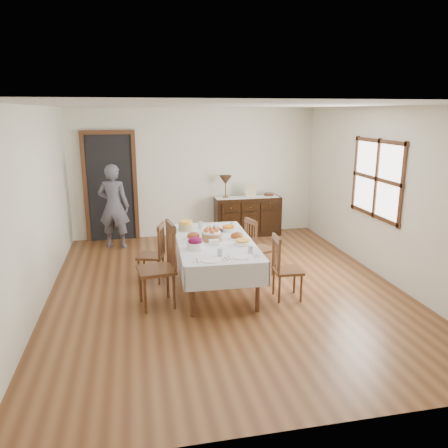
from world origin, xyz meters
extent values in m
plane|color=brown|center=(0.00, 0.00, 0.00)|extent=(6.00, 6.00, 0.00)
cube|color=silver|center=(0.00, 0.00, 2.60)|extent=(5.00, 6.00, 0.02)
cube|color=white|center=(0.00, 3.00, 1.30)|extent=(5.00, 0.02, 2.60)
cube|color=white|center=(0.00, -3.00, 1.30)|extent=(5.00, 0.02, 2.60)
cube|color=white|center=(-2.50, 0.00, 1.30)|extent=(0.02, 6.00, 2.60)
cube|color=white|center=(2.50, 0.00, 1.30)|extent=(0.02, 6.00, 2.60)
cube|color=white|center=(2.49, 0.30, 1.50)|extent=(0.02, 1.30, 1.10)
cube|color=#522F1A|center=(2.48, 0.30, 1.50)|extent=(0.03, 1.46, 1.26)
cube|color=black|center=(-1.70, 2.96, 1.05)|extent=(0.90, 0.06, 2.10)
cube|color=#522F1A|center=(-1.70, 2.94, 1.05)|extent=(1.04, 0.08, 2.18)
cube|color=silver|center=(-0.14, 0.07, 0.70)|extent=(1.10, 2.09, 0.04)
cylinder|color=#522F1A|center=(-0.59, -0.80, 0.33)|extent=(0.06, 0.06, 0.66)
cylinder|color=#522F1A|center=(0.25, -0.83, 0.33)|extent=(0.06, 0.06, 0.66)
cylinder|color=#522F1A|center=(-0.53, 0.97, 0.33)|extent=(0.06, 0.06, 0.66)
cylinder|color=#522F1A|center=(0.31, 0.95, 0.33)|extent=(0.06, 0.06, 0.66)
cube|color=silver|center=(-0.67, 0.09, 0.56)|extent=(0.09, 2.10, 0.32)
cube|color=silver|center=(0.38, 0.05, 0.56)|extent=(0.09, 2.10, 0.32)
cube|color=silver|center=(-0.18, -0.97, 0.56)|extent=(1.07, 0.06, 0.32)
cube|color=silver|center=(-0.11, 1.11, 0.56)|extent=(1.07, 0.06, 0.32)
cube|color=#522F1A|center=(-1.01, -0.38, 0.50)|extent=(0.53, 0.53, 0.04)
cylinder|color=#522F1A|center=(-1.22, -0.22, 0.24)|extent=(0.04, 0.04, 0.48)
cylinder|color=#522F1A|center=(-1.17, -0.60, 0.24)|extent=(0.04, 0.04, 0.48)
cylinder|color=#522F1A|center=(-0.85, -0.17, 0.24)|extent=(0.04, 0.04, 0.48)
cylinder|color=#522F1A|center=(-0.80, -0.54, 0.24)|extent=(0.04, 0.04, 0.48)
cylinder|color=#522F1A|center=(-0.83, -0.15, 0.81)|extent=(0.04, 0.04, 0.62)
cylinder|color=#522F1A|center=(-0.77, -0.55, 0.81)|extent=(0.04, 0.04, 0.62)
cube|color=#522F1A|center=(-0.80, -0.35, 1.08)|extent=(0.11, 0.45, 0.09)
cylinder|color=#522F1A|center=(-0.82, -0.25, 0.79)|extent=(0.02, 0.02, 0.51)
cylinder|color=#522F1A|center=(-0.80, -0.35, 0.79)|extent=(0.02, 0.02, 0.51)
cylinder|color=#522F1A|center=(-0.79, -0.45, 0.79)|extent=(0.02, 0.02, 0.51)
cube|color=#522F1A|center=(-1.05, 0.52, 0.40)|extent=(0.46, 0.46, 0.04)
cylinder|color=#522F1A|center=(-1.15, 0.71, 0.19)|extent=(0.03, 0.03, 0.38)
cylinder|color=#522F1A|center=(-1.24, 0.42, 0.19)|extent=(0.03, 0.03, 0.38)
cylinder|color=#522F1A|center=(-0.86, 0.62, 0.19)|extent=(0.03, 0.03, 0.38)
cylinder|color=#522F1A|center=(-0.94, 0.33, 0.19)|extent=(0.03, 0.03, 0.38)
cylinder|color=#522F1A|center=(-0.84, 0.63, 0.65)|extent=(0.04, 0.04, 0.50)
cylinder|color=#522F1A|center=(-0.93, 0.32, 0.65)|extent=(0.04, 0.04, 0.50)
cube|color=#522F1A|center=(-0.88, 0.47, 0.86)|extent=(0.13, 0.35, 0.07)
cylinder|color=#522F1A|center=(-0.86, 0.55, 0.63)|extent=(0.02, 0.02, 0.41)
cylinder|color=#522F1A|center=(-0.88, 0.47, 0.63)|extent=(0.02, 0.02, 0.41)
cylinder|color=#522F1A|center=(-0.91, 0.39, 0.63)|extent=(0.02, 0.02, 0.41)
cube|color=#522F1A|center=(0.77, -0.51, 0.40)|extent=(0.40, 0.40, 0.04)
cylinder|color=#522F1A|center=(0.91, -0.67, 0.19)|extent=(0.03, 0.03, 0.38)
cylinder|color=#522F1A|center=(0.93, -0.36, 0.19)|extent=(0.03, 0.03, 0.38)
cylinder|color=#522F1A|center=(0.61, -0.65, 0.19)|extent=(0.03, 0.03, 0.38)
cylinder|color=#522F1A|center=(0.62, -0.35, 0.19)|extent=(0.03, 0.03, 0.38)
cylinder|color=#522F1A|center=(0.59, -0.66, 0.65)|extent=(0.04, 0.04, 0.50)
cylinder|color=#522F1A|center=(0.61, -0.34, 0.65)|extent=(0.04, 0.04, 0.50)
cube|color=#522F1A|center=(0.60, -0.50, 0.87)|extent=(0.06, 0.36, 0.07)
cylinder|color=#522F1A|center=(0.59, -0.58, 0.64)|extent=(0.02, 0.02, 0.41)
cylinder|color=#522F1A|center=(0.60, -0.50, 0.64)|extent=(0.02, 0.02, 0.41)
cylinder|color=#522F1A|center=(0.60, -0.42, 0.64)|extent=(0.02, 0.02, 0.41)
cube|color=#522F1A|center=(0.66, 0.48, 0.41)|extent=(0.46, 0.46, 0.04)
cylinder|color=#522F1A|center=(0.85, 0.37, 0.19)|extent=(0.03, 0.03, 0.39)
cylinder|color=#522F1A|center=(0.77, 0.67, 0.19)|extent=(0.03, 0.03, 0.39)
cylinder|color=#522F1A|center=(0.55, 0.29, 0.19)|extent=(0.03, 0.03, 0.39)
cylinder|color=#522F1A|center=(0.47, 0.59, 0.19)|extent=(0.03, 0.03, 0.39)
cylinder|color=#522F1A|center=(0.53, 0.28, 0.66)|extent=(0.04, 0.04, 0.51)
cylinder|color=#522F1A|center=(0.45, 0.59, 0.66)|extent=(0.04, 0.04, 0.51)
cube|color=#522F1A|center=(0.49, 0.44, 0.88)|extent=(0.13, 0.36, 0.07)
cylinder|color=#522F1A|center=(0.51, 0.36, 0.64)|extent=(0.02, 0.02, 0.42)
cylinder|color=#522F1A|center=(0.49, 0.44, 0.64)|extent=(0.02, 0.02, 0.42)
cylinder|color=#522F1A|center=(0.47, 0.52, 0.64)|extent=(0.02, 0.02, 0.42)
cube|color=black|center=(1.04, 2.72, 0.41)|extent=(1.35, 0.45, 0.81)
cube|color=black|center=(0.64, 2.48, 0.65)|extent=(0.38, 0.02, 0.16)
sphere|color=brown|center=(0.64, 2.46, 0.65)|extent=(0.03, 0.03, 0.03)
cube|color=black|center=(1.04, 2.48, 0.65)|extent=(0.38, 0.02, 0.16)
sphere|color=brown|center=(1.04, 2.46, 0.65)|extent=(0.03, 0.03, 0.03)
cube|color=black|center=(1.45, 2.48, 0.65)|extent=(0.38, 0.02, 0.16)
sphere|color=brown|center=(1.45, 2.46, 0.65)|extent=(0.03, 0.03, 0.03)
imported|color=#565561|center=(-1.64, 2.39, 0.85)|extent=(0.61, 0.47, 1.70)
cylinder|color=olive|center=(-0.19, 0.08, 0.78)|extent=(0.29, 0.29, 0.11)
cylinder|color=white|center=(-0.19, 0.08, 0.84)|extent=(0.26, 0.26, 0.02)
sphere|color=#C05F2F|center=(-0.11, 0.08, 0.87)|extent=(0.08, 0.08, 0.08)
sphere|color=#C05F2F|center=(-0.19, 0.15, 0.87)|extent=(0.08, 0.08, 0.08)
sphere|color=#C05F2F|center=(-0.26, 0.08, 0.87)|extent=(0.08, 0.08, 0.08)
sphere|color=#C05F2F|center=(-0.19, 0.01, 0.87)|extent=(0.08, 0.08, 0.08)
cylinder|color=black|center=(-0.09, 0.50, 0.75)|extent=(0.28, 0.28, 0.05)
ellipsoid|color=pink|center=(-0.02, 0.50, 0.79)|extent=(0.05, 0.05, 0.06)
ellipsoid|color=#62B5DD|center=(-0.05, 0.57, 0.79)|extent=(0.05, 0.05, 0.06)
ellipsoid|color=#8ED66D|center=(-0.13, 0.57, 0.79)|extent=(0.05, 0.05, 0.06)
ellipsoid|color=gold|center=(-0.17, 0.50, 0.79)|extent=(0.05, 0.05, 0.06)
ellipsoid|color=#CD90EC|center=(-0.13, 0.43, 0.79)|extent=(0.05, 0.05, 0.06)
ellipsoid|color=#ECDF62|center=(-0.05, 0.43, 0.79)|extent=(0.05, 0.05, 0.06)
cylinder|color=white|center=(-0.43, 0.24, 0.73)|extent=(0.31, 0.31, 0.01)
ellipsoid|color=brown|center=(-0.43, 0.24, 0.76)|extent=(0.19, 0.16, 0.11)
cylinder|color=white|center=(0.19, 0.09, 0.73)|extent=(0.27, 0.27, 0.02)
ellipsoid|color=brown|center=(0.19, 0.09, 0.76)|extent=(0.19, 0.16, 0.11)
cylinder|color=white|center=(-0.47, -0.27, 0.77)|extent=(0.23, 0.23, 0.09)
ellipsoid|color=maroon|center=(-0.47, -0.27, 0.83)|extent=(0.20, 0.17, 0.11)
cylinder|color=white|center=(0.16, 0.51, 0.75)|extent=(0.21, 0.21, 0.06)
cylinder|color=orange|center=(0.16, 0.51, 0.79)|extent=(0.18, 0.18, 0.03)
cylinder|color=tan|center=(-0.48, 0.70, 0.78)|extent=(0.23, 0.23, 0.11)
cylinder|color=yellow|center=(-0.48, 0.70, 0.85)|extent=(0.20, 0.20, 0.04)
cylinder|color=white|center=(0.20, -0.21, 0.75)|extent=(0.23, 0.23, 0.05)
cylinder|color=gold|center=(0.20, -0.21, 0.78)|extent=(0.20, 0.20, 0.02)
cube|color=white|center=(-0.19, -0.13, 0.76)|extent=(0.14, 0.09, 0.07)
cylinder|color=white|center=(-0.35, -0.78, 0.73)|extent=(0.25, 0.25, 0.01)
cube|color=white|center=(-0.52, -0.78, 0.73)|extent=(0.08, 0.12, 0.01)
cube|color=silver|center=(-0.52, -0.78, 0.73)|extent=(0.02, 0.16, 0.01)
cube|color=silver|center=(-0.19, -0.78, 0.73)|extent=(0.02, 0.18, 0.01)
cube|color=silver|center=(-0.15, -0.78, 0.73)|extent=(0.02, 0.14, 0.01)
cylinder|color=silver|center=(-0.20, -0.63, 0.77)|extent=(0.07, 0.07, 0.10)
cylinder|color=white|center=(0.06, -0.74, 0.73)|extent=(0.25, 0.25, 0.01)
cube|color=white|center=(-0.11, -0.74, 0.73)|extent=(0.08, 0.12, 0.01)
cube|color=silver|center=(-0.11, -0.74, 0.73)|extent=(0.02, 0.16, 0.01)
cube|color=silver|center=(0.22, -0.74, 0.73)|extent=(0.02, 0.18, 0.01)
cube|color=silver|center=(0.26, -0.74, 0.73)|extent=(0.02, 0.14, 0.01)
cylinder|color=silver|center=(0.21, -0.59, 0.77)|extent=(0.07, 0.07, 0.10)
cylinder|color=silver|center=(-0.25, 0.75, 0.78)|extent=(0.07, 0.07, 0.11)
cylinder|color=silver|center=(0.27, 0.73, 0.77)|extent=(0.06, 0.06, 0.09)
cube|color=white|center=(1.01, 2.69, 0.82)|extent=(1.30, 0.35, 0.01)
cylinder|color=brown|center=(0.57, 2.69, 0.83)|extent=(0.12, 0.12, 0.03)
cylinder|color=brown|center=(0.57, 2.69, 0.97)|extent=(0.02, 0.02, 0.25)
cone|color=#422D1C|center=(0.57, 2.69, 1.18)|extent=(0.26, 0.26, 0.18)
cube|color=#C2B489|center=(1.08, 2.64, 0.95)|extent=(0.22, 0.08, 0.28)
cylinder|color=#522F1A|center=(1.50, 2.73, 0.84)|extent=(0.20, 0.20, 0.06)
camera|label=1|loc=(-1.23, -5.85, 2.52)|focal=35.00mm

